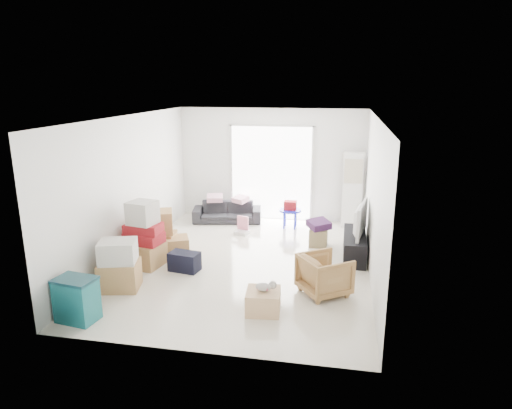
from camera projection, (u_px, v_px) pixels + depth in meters
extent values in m
cube|color=beige|center=(246.00, 269.00, 8.61)|extent=(4.50, 6.00, 0.24)
cube|color=white|center=(245.00, 110.00, 7.85)|extent=(4.50, 6.00, 0.24)
cube|color=white|center=(272.00, 164.00, 11.19)|extent=(4.50, 0.24, 2.70)
cube|color=white|center=(189.00, 255.00, 5.27)|extent=(4.50, 0.24, 2.70)
cube|color=white|center=(124.00, 187.00, 8.65)|extent=(0.24, 6.00, 2.70)
cube|color=white|center=(381.00, 199.00, 7.80)|extent=(0.24, 6.00, 2.70)
cube|color=white|center=(271.00, 173.00, 11.11)|extent=(2.00, 0.01, 2.30)
cube|color=silver|center=(231.00, 171.00, 11.28)|extent=(0.06, 0.04, 2.30)
cube|color=silver|center=(312.00, 174.00, 10.92)|extent=(0.06, 0.04, 2.30)
cube|color=silver|center=(271.00, 125.00, 10.80)|extent=(2.10, 0.04, 0.06)
cube|color=white|center=(352.00, 190.00, 10.51)|extent=(0.45, 0.30, 1.75)
cube|color=black|center=(354.00, 245.00, 8.82)|extent=(0.41, 1.38, 0.46)
imported|color=black|center=(355.00, 231.00, 8.74)|extent=(0.79, 1.16, 0.14)
imported|color=#28292E|center=(227.00, 209.00, 11.05)|extent=(1.69, 0.76, 0.64)
cube|color=#EEAEC3|center=(215.00, 193.00, 11.05)|extent=(0.40, 0.34, 0.11)
cube|color=#EEAEC3|center=(240.00, 194.00, 10.93)|extent=(0.41, 0.39, 0.11)
imported|color=#A67C49|center=(325.00, 273.00, 7.23)|extent=(0.93, 0.94, 0.72)
cube|color=#14636A|center=(78.00, 310.00, 6.46)|extent=(0.59, 0.45, 0.30)
cube|color=#14636A|center=(76.00, 291.00, 6.38)|extent=(0.59, 0.45, 0.30)
cube|color=#0C333D|center=(74.00, 280.00, 6.34)|extent=(0.61, 0.47, 0.04)
cube|color=tan|center=(120.00, 275.00, 7.45)|extent=(0.71, 0.64, 0.46)
cube|color=silver|center=(118.00, 252.00, 7.34)|extent=(0.67, 0.60, 0.36)
cube|color=tan|center=(145.00, 254.00, 8.40)|extent=(0.69, 0.69, 0.44)
cube|color=#B4162C|center=(144.00, 238.00, 8.31)|extent=(0.72, 0.55, 0.20)
cube|color=#B4162C|center=(143.00, 228.00, 8.27)|extent=(0.65, 0.44, 0.17)
cube|color=silver|center=(142.00, 213.00, 8.19)|extent=(0.54, 0.52, 0.41)
cube|color=tan|center=(161.00, 243.00, 9.02)|extent=(0.63, 0.54, 0.42)
cube|color=tan|center=(160.00, 222.00, 8.91)|extent=(0.64, 0.64, 0.45)
cube|color=tan|center=(177.00, 246.00, 8.88)|extent=(0.60, 0.60, 0.38)
cube|color=black|center=(184.00, 262.00, 8.18)|extent=(0.58, 0.40, 0.34)
cube|color=#957F56|center=(318.00, 237.00, 9.42)|extent=(0.37, 0.37, 0.36)
cube|color=#3F1C47|center=(319.00, 226.00, 9.36)|extent=(0.55, 0.55, 0.14)
cylinder|color=#1A21D6|center=(290.00, 210.00, 10.54)|extent=(0.51, 0.51, 0.04)
cylinder|color=#1A21D6|center=(296.00, 218.00, 10.69)|extent=(0.04, 0.04, 0.40)
cylinder|color=#1A21D6|center=(285.00, 218.00, 10.74)|extent=(0.04, 0.04, 0.40)
cylinder|color=#1A21D6|center=(284.00, 221.00, 10.50)|extent=(0.04, 0.04, 0.40)
cylinder|color=#1A21D6|center=(295.00, 221.00, 10.45)|extent=(0.04, 0.04, 0.40)
cube|color=#B4162C|center=(290.00, 205.00, 10.51)|extent=(0.28, 0.22, 0.20)
cube|color=silver|center=(242.00, 233.00, 10.18)|extent=(0.34, 0.32, 0.07)
cube|color=pink|center=(243.00, 223.00, 10.23)|extent=(0.27, 0.10, 0.31)
cube|color=tan|center=(263.00, 301.00, 6.71)|extent=(0.54, 0.54, 0.33)
ellipsoid|color=#B2ADA8|center=(263.00, 287.00, 6.65)|extent=(0.23, 0.16, 0.12)
cube|color=#C51B3F|center=(263.00, 287.00, 6.65)|extent=(0.16, 0.13, 0.03)
sphere|color=#B2ADA8|center=(273.00, 285.00, 6.65)|extent=(0.12, 0.12, 0.12)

